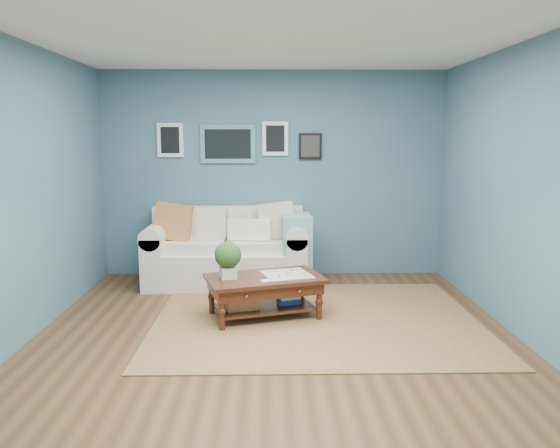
{
  "coord_description": "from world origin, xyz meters",
  "views": [
    {
      "loc": [
        -0.05,
        -4.74,
        1.85
      ],
      "look_at": [
        0.06,
        1.0,
        0.92
      ],
      "focal_mm": 35.0,
      "sensor_mm": 36.0,
      "label": 1
    }
  ],
  "objects": [
    {
      "name": "area_rug",
      "position": [
        0.42,
        0.58,
        0.01
      ],
      "size": [
        3.25,
        2.6,
        0.01
      ],
      "primitive_type": "cube",
      "color": "brown",
      "rests_on": "ground"
    },
    {
      "name": "room_shell",
      "position": [
        -0.01,
        0.06,
        1.36
      ],
      "size": [
        5.0,
        5.02,
        2.7
      ],
      "color": "brown",
      "rests_on": "ground"
    },
    {
      "name": "loveseat",
      "position": [
        -0.5,
        2.03,
        0.43
      ],
      "size": [
        2.05,
        0.93,
        1.05
      ],
      "color": "beige",
      "rests_on": "ground"
    },
    {
      "name": "coffee_table",
      "position": [
        -0.17,
        0.66,
        0.36
      ],
      "size": [
        1.3,
        0.98,
        0.81
      ],
      "rotation": [
        0.0,
        0.0,
        0.29
      ],
      "color": "black",
      "rests_on": "ground"
    }
  ]
}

